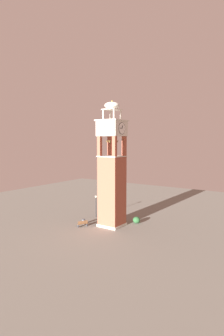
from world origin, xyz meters
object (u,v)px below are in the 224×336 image
(lamp_post, at_px, (96,202))
(trash_bin, at_px, (83,222))
(park_bench, at_px, (83,224))
(clock_tower, at_px, (112,175))

(lamp_post, relative_size, trash_bin, 4.74)
(lamp_post, height_order, trash_bin, lamp_post)
(lamp_post, bearing_deg, park_bench, 16.24)
(lamp_post, bearing_deg, clock_tower, 63.29)
(clock_tower, xyz_separation_m, lamp_post, (-2.57, -5.10, -5.33))
(clock_tower, relative_size, park_bench, 11.95)
(clock_tower, xyz_separation_m, trash_bin, (1.90, -4.25, -7.57))
(park_bench, xyz_separation_m, trash_bin, (-1.17, -0.79, -0.08))
(lamp_post, bearing_deg, trash_bin, 10.79)
(clock_tower, relative_size, lamp_post, 5.12)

